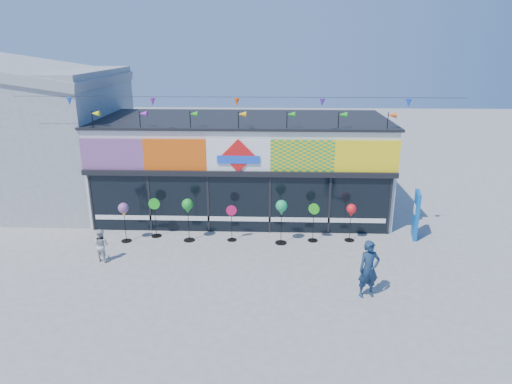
{
  "coord_description": "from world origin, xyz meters",
  "views": [
    {
      "loc": [
        1.27,
        -13.23,
        7.09
      ],
      "look_at": [
        0.72,
        2.0,
        2.12
      ],
      "focal_mm": 32.0,
      "sensor_mm": 36.0,
      "label": 1
    }
  ],
  "objects_px": {
    "child": "(101,245)",
    "spinner_2": "(188,207)",
    "adult_man": "(369,269)",
    "spinner_6": "(351,212)",
    "spinner_3": "(232,222)",
    "spinner_4": "(281,209)",
    "blue_sign": "(416,215)",
    "spinner_0": "(124,211)",
    "spinner_5": "(313,221)",
    "spinner_1": "(155,216)"
  },
  "relations": [
    {
      "from": "spinner_2",
      "to": "spinner_6",
      "type": "bearing_deg",
      "value": 2.07
    },
    {
      "from": "spinner_2",
      "to": "spinner_6",
      "type": "distance_m",
      "value": 6.06
    },
    {
      "from": "spinner_1",
      "to": "adult_man",
      "type": "relative_size",
      "value": 0.89
    },
    {
      "from": "spinner_6",
      "to": "spinner_1",
      "type": "bearing_deg",
      "value": 178.97
    },
    {
      "from": "spinner_3",
      "to": "adult_man",
      "type": "bearing_deg",
      "value": -41.62
    },
    {
      "from": "blue_sign",
      "to": "adult_man",
      "type": "relative_size",
      "value": 1.04
    },
    {
      "from": "spinner_6",
      "to": "child",
      "type": "bearing_deg",
      "value": -167.19
    },
    {
      "from": "spinner_5",
      "to": "adult_man",
      "type": "xyz_separation_m",
      "value": [
        1.27,
        -3.9,
        0.08
      ]
    },
    {
      "from": "spinner_2",
      "to": "adult_man",
      "type": "bearing_deg",
      "value": -32.34
    },
    {
      "from": "blue_sign",
      "to": "adult_man",
      "type": "distance_m",
      "value": 5.14
    },
    {
      "from": "spinner_1",
      "to": "spinner_4",
      "type": "distance_m",
      "value": 4.85
    },
    {
      "from": "spinner_5",
      "to": "spinner_4",
      "type": "bearing_deg",
      "value": -167.78
    },
    {
      "from": "spinner_2",
      "to": "spinner_6",
      "type": "height_order",
      "value": "spinner_2"
    },
    {
      "from": "spinner_5",
      "to": "spinner_0",
      "type": "bearing_deg",
      "value": -177.54
    },
    {
      "from": "spinner_0",
      "to": "spinner_5",
      "type": "distance_m",
      "value": 7.04
    },
    {
      "from": "spinner_6",
      "to": "spinner_3",
      "type": "bearing_deg",
      "value": -178.25
    },
    {
      "from": "spinner_3",
      "to": "spinner_4",
      "type": "relative_size",
      "value": 0.82
    },
    {
      "from": "spinner_0",
      "to": "spinner_1",
      "type": "relative_size",
      "value": 0.99
    },
    {
      "from": "spinner_1",
      "to": "spinner_6",
      "type": "bearing_deg",
      "value": -1.03
    },
    {
      "from": "spinner_6",
      "to": "adult_man",
      "type": "distance_m",
      "value": 3.99
    },
    {
      "from": "spinner_1",
      "to": "child",
      "type": "relative_size",
      "value": 1.35
    },
    {
      "from": "spinner_0",
      "to": "spinner_6",
      "type": "relative_size",
      "value": 1.05
    },
    {
      "from": "blue_sign",
      "to": "adult_man",
      "type": "xyz_separation_m",
      "value": [
        -2.64,
        -4.41,
        -0.04
      ]
    },
    {
      "from": "spinner_1",
      "to": "spinner_2",
      "type": "bearing_deg",
      "value": -14.69
    },
    {
      "from": "spinner_2",
      "to": "spinner_4",
      "type": "bearing_deg",
      "value": -1.95
    },
    {
      "from": "spinner_5",
      "to": "adult_man",
      "type": "height_order",
      "value": "adult_man"
    },
    {
      "from": "spinner_6",
      "to": "spinner_0",
      "type": "bearing_deg",
      "value": -177.44
    },
    {
      "from": "spinner_6",
      "to": "adult_man",
      "type": "bearing_deg",
      "value": -91.7
    },
    {
      "from": "spinner_1",
      "to": "spinner_3",
      "type": "xyz_separation_m",
      "value": [
        2.95,
        -0.27,
        -0.08
      ]
    },
    {
      "from": "spinner_3",
      "to": "blue_sign",
      "type": "bearing_deg",
      "value": 4.63
    },
    {
      "from": "spinner_6",
      "to": "child",
      "type": "xyz_separation_m",
      "value": [
        -8.73,
        -1.98,
        -0.6
      ]
    },
    {
      "from": "spinner_3",
      "to": "spinner_4",
      "type": "height_order",
      "value": "spinner_4"
    },
    {
      "from": "adult_man",
      "to": "child",
      "type": "xyz_separation_m",
      "value": [
        -8.61,
        1.99,
        -0.3
      ]
    },
    {
      "from": "child",
      "to": "spinner_2",
      "type": "bearing_deg",
      "value": -125.9
    },
    {
      "from": "spinner_3",
      "to": "spinner_6",
      "type": "bearing_deg",
      "value": 1.75
    },
    {
      "from": "spinner_4",
      "to": "spinner_5",
      "type": "distance_m",
      "value": 1.36
    },
    {
      "from": "spinner_2",
      "to": "spinner_3",
      "type": "distance_m",
      "value": 1.72
    },
    {
      "from": "spinner_0",
      "to": "spinner_5",
      "type": "bearing_deg",
      "value": 2.46
    },
    {
      "from": "spinner_0",
      "to": "spinner_6",
      "type": "xyz_separation_m",
      "value": [
        8.41,
        0.38,
        -0.05
      ]
    },
    {
      "from": "spinner_0",
      "to": "spinner_2",
      "type": "height_order",
      "value": "spinner_2"
    },
    {
      "from": "blue_sign",
      "to": "spinner_4",
      "type": "relative_size",
      "value": 1.07
    },
    {
      "from": "blue_sign",
      "to": "child",
      "type": "height_order",
      "value": "blue_sign"
    },
    {
      "from": "blue_sign",
      "to": "spinner_5",
      "type": "height_order",
      "value": "blue_sign"
    },
    {
      "from": "spinner_2",
      "to": "spinner_5",
      "type": "bearing_deg",
      "value": 1.76
    },
    {
      "from": "blue_sign",
      "to": "spinner_1",
      "type": "distance_m",
      "value": 9.92
    },
    {
      "from": "spinner_4",
      "to": "spinner_6",
      "type": "bearing_deg",
      "value": 7.39
    },
    {
      "from": "spinner_1",
      "to": "blue_sign",
      "type": "bearing_deg",
      "value": 1.71
    },
    {
      "from": "blue_sign",
      "to": "spinner_2",
      "type": "xyz_separation_m",
      "value": [
        -8.58,
        -0.65,
        0.42
      ]
    },
    {
      "from": "adult_man",
      "to": "child",
      "type": "distance_m",
      "value": 8.84
    },
    {
      "from": "blue_sign",
      "to": "spinner_3",
      "type": "xyz_separation_m",
      "value": [
        -6.97,
        -0.56,
        -0.18
      ]
    }
  ]
}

